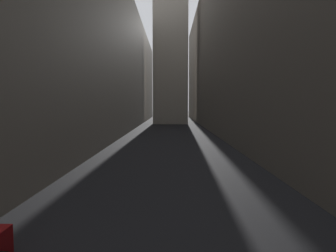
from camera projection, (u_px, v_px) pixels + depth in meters
The scene contains 3 objects.
ground_plane at pixel (170, 133), 40.64m from camera, with size 264.00×264.00×0.00m, color black.
building_block_left at pixel (85, 59), 42.08m from camera, with size 11.81×108.00×19.65m, color #60594F.
building_block_right at pixel (266, 42), 41.72m from camera, with size 14.42×108.00×23.94m, color #60594F.
Camera 1 is at (0.08, 7.51, 3.69)m, focal length 33.82 mm.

